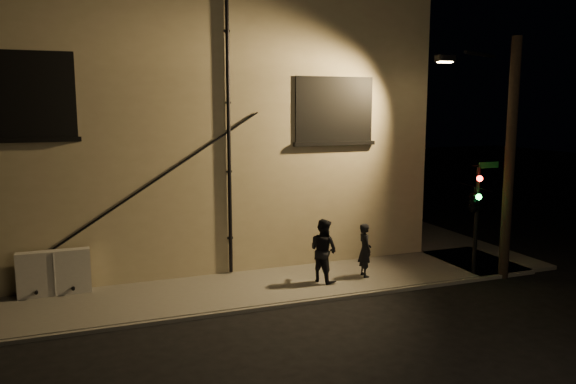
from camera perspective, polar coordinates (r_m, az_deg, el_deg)
name	(u,v)px	position (r m, az deg, el deg)	size (l,w,h in m)	color
ground	(326,301)	(15.17, 3.87, -10.96)	(90.00, 90.00, 0.00)	black
sidewalk	(305,254)	(19.46, 1.73, -6.28)	(21.00, 16.00, 0.12)	#58564F
building	(157,124)	(22.16, -13.14, 6.72)	(16.20, 12.23, 8.80)	tan
utility_cabinet	(54,273)	(16.27, -22.66, -7.58)	(1.84, 0.31, 1.21)	#B5B3AC
pedestrian_a	(365,250)	(16.72, 7.82, -5.86)	(0.58, 0.38, 1.59)	black
pedestrian_b	(323,250)	(16.11, 3.61, -5.93)	(0.89, 0.69, 1.82)	black
traffic_signal	(474,200)	(17.25, 18.39, -0.83)	(1.29, 1.98, 3.35)	black
streetlamp_pole	(506,153)	(17.58, 21.26, 3.76)	(2.02, 1.39, 7.07)	black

